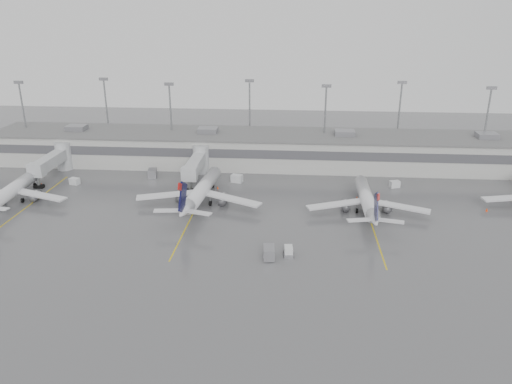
# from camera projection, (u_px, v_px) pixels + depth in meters

# --- Properties ---
(ground) EXTENTS (260.00, 260.00, 0.00)m
(ground) POSITION_uv_depth(u_px,v_px,m) (275.00, 279.00, 76.24)
(ground) COLOR #4B4B4E
(ground) RESTS_ON ground
(terminal) EXTENTS (152.00, 17.00, 9.45)m
(terminal) POSITION_uv_depth(u_px,v_px,m) (285.00, 149.00, 128.84)
(terminal) COLOR #ABABA6
(terminal) RESTS_ON ground
(light_masts) EXTENTS (142.40, 8.00, 20.60)m
(light_masts) POSITION_uv_depth(u_px,v_px,m) (286.00, 115.00, 131.44)
(light_masts) COLOR gray
(light_masts) RESTS_ON ground
(jet_bridge_left) EXTENTS (4.00, 17.20, 7.00)m
(jet_bridge_left) POSITION_uv_depth(u_px,v_px,m) (56.00, 159.00, 121.59)
(jet_bridge_left) COLOR #ACAEB2
(jet_bridge_left) RESTS_ON ground
(jet_bridge_right) EXTENTS (4.00, 17.20, 7.00)m
(jet_bridge_right) POSITION_uv_depth(u_px,v_px,m) (198.00, 163.00, 119.02)
(jet_bridge_right) COLOR #ACAEB2
(jet_bridge_right) RESTS_ON ground
(stand_markings) EXTENTS (105.25, 40.00, 0.01)m
(stand_markings) POSITION_uv_depth(u_px,v_px,m) (280.00, 216.00, 98.62)
(stand_markings) COLOR gold
(stand_markings) RESTS_ON ground
(jet_far_left) EXTENTS (24.52, 27.52, 8.90)m
(jet_far_left) POSITION_uv_depth(u_px,v_px,m) (13.00, 189.00, 105.03)
(jet_far_left) COLOR silver
(jet_far_left) RESTS_ON ground
(jet_mid_left) EXTENTS (26.48, 29.78, 9.63)m
(jet_mid_left) POSITION_uv_depth(u_px,v_px,m) (201.00, 191.00, 103.55)
(jet_mid_left) COLOR silver
(jet_mid_left) RESTS_ON ground
(jet_mid_right) EXTENTS (24.41, 27.33, 8.85)m
(jet_mid_right) POSITION_uv_depth(u_px,v_px,m) (367.00, 199.00, 99.61)
(jet_mid_right) COLOR silver
(jet_mid_right) RESTS_ON ground
(baggage_tug) EXTENTS (1.81, 2.63, 1.62)m
(baggage_tug) POSITION_uv_depth(u_px,v_px,m) (288.00, 252.00, 82.99)
(baggage_tug) COLOR silver
(baggage_tug) RESTS_ON ground
(baggage_cart) EXTENTS (2.03, 3.28, 2.03)m
(baggage_cart) POSITION_uv_depth(u_px,v_px,m) (269.00, 253.00, 81.96)
(baggage_cart) COLOR slate
(baggage_cart) RESTS_ON ground
(gse_uld_a) EXTENTS (2.46, 2.00, 1.51)m
(gse_uld_a) POSITION_uv_depth(u_px,v_px,m) (75.00, 181.00, 115.88)
(gse_uld_a) COLOR silver
(gse_uld_a) RESTS_ON ground
(gse_uld_b) EXTENTS (2.89, 2.30, 1.79)m
(gse_uld_b) POSITION_uv_depth(u_px,v_px,m) (237.00, 178.00, 117.30)
(gse_uld_b) COLOR silver
(gse_uld_b) RESTS_ON ground
(gse_uld_c) EXTENTS (2.45, 1.95, 1.52)m
(gse_uld_c) POSITION_uv_depth(u_px,v_px,m) (395.00, 184.00, 113.96)
(gse_uld_c) COLOR silver
(gse_uld_c) RESTS_ON ground
(gse_loader) EXTENTS (2.48, 3.45, 1.98)m
(gse_loader) POSITION_uv_depth(u_px,v_px,m) (152.00, 173.00, 120.59)
(gse_loader) COLOR slate
(gse_loader) RESTS_ON ground
(cone_a) EXTENTS (0.45, 0.45, 0.71)m
(cone_a) POSITION_uv_depth(u_px,v_px,m) (41.00, 184.00, 115.18)
(cone_a) COLOR #FF3905
(cone_a) RESTS_ON ground
(cone_b) EXTENTS (0.38, 0.38, 0.61)m
(cone_b) POSITION_uv_depth(u_px,v_px,m) (218.00, 188.00, 113.20)
(cone_b) COLOR #FF3905
(cone_b) RESTS_ON ground
(cone_c) EXTENTS (0.49, 0.49, 0.78)m
(cone_c) POSITION_uv_depth(u_px,v_px,m) (357.00, 198.00, 106.90)
(cone_c) COLOR #FF3905
(cone_c) RESTS_ON ground
(cone_d) EXTENTS (0.47, 0.47, 0.74)m
(cone_d) POSITION_uv_depth(u_px,v_px,m) (487.00, 210.00, 100.84)
(cone_d) COLOR #FF3905
(cone_d) RESTS_ON ground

